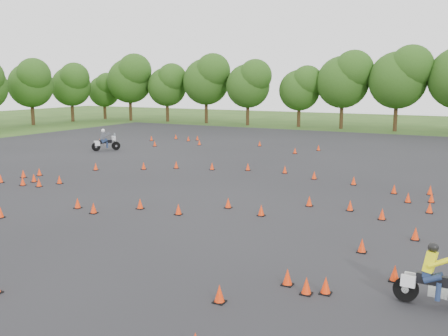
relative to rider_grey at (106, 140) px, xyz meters
name	(u,v)px	position (x,y,z in m)	size (l,w,h in m)	color
ground	(182,208)	(15.55, -13.02, -0.89)	(140.00, 140.00, 0.00)	#2D5119
asphalt_pad	(241,184)	(15.55, -7.02, -0.89)	(62.00, 62.00, 0.00)	black
treeline	(384,91)	(17.81, 21.96, 3.73)	(86.94, 32.35, 10.39)	#254915
traffic_cones	(236,181)	(15.49, -7.46, -0.66)	(36.07, 33.35, 0.45)	#FD370A
rider_grey	(106,140)	(0.00, 0.00, 0.00)	(2.30, 0.71, 1.78)	#44464C
rider_yellow	(437,278)	(26.43, -18.54, -0.09)	(2.08, 0.64, 1.61)	#F8F316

